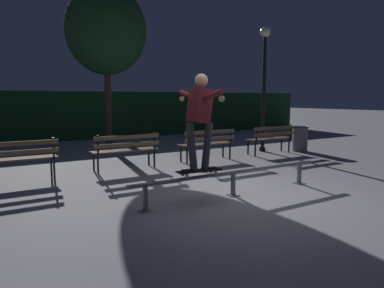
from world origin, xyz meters
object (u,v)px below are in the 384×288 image
at_px(tree_behind_benches, 106,31).
at_px(trash_can, 300,138).
at_px(park_bench_rightmost, 271,136).
at_px(park_bench_left_center, 126,148).
at_px(park_bench_right_center, 208,141).
at_px(lamp_post_right, 264,73).
at_px(grind_rail, 233,176).
at_px(skateboarder, 200,114).
at_px(skateboard, 199,171).
at_px(park_bench_leftmost, 16,156).

xyz_separation_m(tree_behind_benches, trash_can, (5.02, -3.88, -3.48)).
bearing_deg(park_bench_rightmost, park_bench_left_center, 180.00).
bearing_deg(park_bench_right_center, lamp_post_right, 12.60).
height_order(park_bench_left_center, trash_can, park_bench_left_center).
height_order(grind_rail, skateboarder, skateboarder).
xyz_separation_m(skateboard, park_bench_right_center, (2.29, 3.12, 0.02)).
relative_size(skateboarder, park_bench_left_center, 0.97).
height_order(park_bench_right_center, park_bench_rightmost, same).
xyz_separation_m(skateboard, tree_behind_benches, (0.83, 6.94, 3.37)).
bearing_deg(park_bench_left_center, tree_behind_benches, 76.91).
height_order(grind_rail, trash_can, trash_can).
distance_m(park_bench_leftmost, park_bench_right_center, 4.69).
distance_m(park_bench_leftmost, park_bench_left_center, 2.35).
height_order(park_bench_leftmost, tree_behind_benches, tree_behind_benches).
distance_m(park_bench_leftmost, lamp_post_right, 7.50).
xyz_separation_m(grind_rail, skateboarder, (-0.70, -0.00, 1.11)).
bearing_deg(skateboarder, skateboard, 175.50).
bearing_deg(grind_rail, lamp_post_right, 41.89).
bearing_deg(park_bench_rightmost, skateboarder, -146.03).
bearing_deg(tree_behind_benches, skateboarder, -96.82).
distance_m(grind_rail, lamp_post_right, 5.92).
bearing_deg(skateboard, park_bench_left_center, 90.98).
relative_size(skateboarder, trash_can, 1.95).
bearing_deg(tree_behind_benches, park_bench_right_center, -69.04).
bearing_deg(skateboarder, park_bench_left_center, 91.03).
height_order(skateboarder, lamp_post_right, lamp_post_right).
height_order(park_bench_leftmost, park_bench_right_center, same).
height_order(park_bench_left_center, lamp_post_right, lamp_post_right).
relative_size(grind_rail, park_bench_leftmost, 2.46).
height_order(grind_rail, park_bench_leftmost, park_bench_leftmost).
xyz_separation_m(park_bench_left_center, tree_behind_benches, (0.89, 3.81, 3.35)).
height_order(park_bench_right_center, tree_behind_benches, tree_behind_benches).
xyz_separation_m(park_bench_leftmost, park_bench_left_center, (2.35, 0.00, 0.00)).
bearing_deg(park_bench_right_center, trash_can, -1.02).
distance_m(grind_rail, skateboard, 0.73).
bearing_deg(park_bench_right_center, park_bench_leftmost, 180.00).
bearing_deg(trash_can, lamp_post_right, 148.79).
bearing_deg(tree_behind_benches, lamp_post_right, -39.20).
relative_size(lamp_post_right, trash_can, 4.88).
relative_size(skateboard, skateboarder, 0.51).
xyz_separation_m(skateboarder, lamp_post_right, (4.81, 3.69, 1.03)).
height_order(skateboarder, park_bench_leftmost, skateboarder).
distance_m(park_bench_leftmost, park_bench_rightmost, 7.04).
bearing_deg(skateboarder, park_bench_rightmost, 33.97).
height_order(park_bench_left_center, tree_behind_benches, tree_behind_benches).
height_order(park_bench_right_center, trash_can, park_bench_right_center).
bearing_deg(lamp_post_right, skateboard, -142.56).
relative_size(skateboard, tree_behind_benches, 0.15).
bearing_deg(grind_rail, park_bench_rightmost, 38.45).
distance_m(park_bench_left_center, park_bench_rightmost, 4.69).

